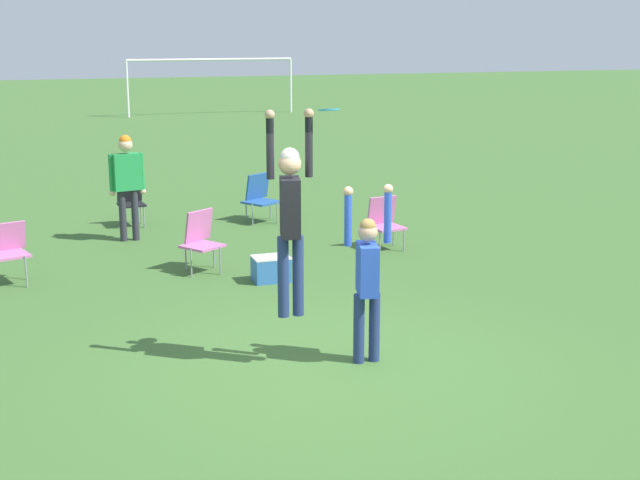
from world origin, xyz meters
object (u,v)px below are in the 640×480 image
(camping_chair_3, at_px, (201,237))
(camping_chair_4, at_px, (131,200))
(camping_chair_1, at_px, (8,248))
(person_spectator_near, at_px, (127,177))
(person_jumping, at_px, (290,208))
(frisbee, at_px, (329,110))
(person_defending, at_px, (367,271))
(camping_chair_0, at_px, (260,195))
(cooler_box, at_px, (271,269))
(camping_chair_2, at_px, (385,220))

(camping_chair_3, bearing_deg, camping_chair_4, -114.28)
(camping_chair_1, relative_size, person_spectator_near, 0.47)
(person_jumping, xyz_separation_m, person_spectator_near, (-0.91, 6.44, -0.61))
(frisbee, bearing_deg, camping_chair_4, 98.40)
(person_defending, relative_size, camping_chair_3, 2.15)
(frisbee, xyz_separation_m, camping_chair_0, (1.20, 7.29, -2.23))
(frisbee, height_order, person_spectator_near, frisbee)
(person_defending, xyz_separation_m, camping_chair_0, (0.82, 7.44, -0.52))
(camping_chair_0, relative_size, camping_chair_3, 0.98)
(person_defending, distance_m, cooler_box, 3.51)
(person_jumping, xyz_separation_m, person_defending, (0.79, -0.19, -0.70))
(person_defending, bearing_deg, frisbee, -98.39)
(camping_chair_1, distance_m, camping_chair_4, 3.95)
(person_defending, distance_m, camping_chair_3, 4.43)
(frisbee, relative_size, camping_chair_2, 0.26)
(camping_chair_3, bearing_deg, camping_chair_1, -38.07)
(camping_chair_4, xyz_separation_m, cooler_box, (1.41, -4.44, -0.30))
(camping_chair_2, xyz_separation_m, camping_chair_4, (-3.73, 3.12, 0.01))
(person_jumping, xyz_separation_m, camping_chair_3, (-0.14, 4.11, -1.20))
(camping_chair_1, height_order, person_spectator_near, person_spectator_near)
(person_jumping, distance_m, camping_chair_1, 5.31)
(camping_chair_3, bearing_deg, person_jumping, 58.36)
(camping_chair_0, relative_size, camping_chair_4, 1.11)
(camping_chair_0, distance_m, camping_chair_2, 3.05)
(camping_chair_1, distance_m, person_spectator_near, 2.93)
(camping_chair_3, distance_m, camping_chair_4, 3.59)
(frisbee, relative_size, camping_chair_1, 0.26)
(frisbee, relative_size, camping_chair_0, 0.25)
(frisbee, height_order, camping_chair_3, frisbee)
(camping_chair_3, relative_size, camping_chair_4, 1.13)
(camping_chair_2, bearing_deg, frisbee, 51.74)
(person_defending, xyz_separation_m, camping_chair_3, (-0.94, 4.30, -0.50))
(person_defending, height_order, cooler_box, person_defending)
(camping_chair_1, bearing_deg, cooler_box, 145.61)
(person_spectator_near, bearing_deg, person_defending, -86.89)
(camping_chair_4, bearing_deg, person_defending, 95.25)
(person_jumping, distance_m, camping_chair_3, 4.28)
(camping_chair_1, bearing_deg, person_jumping, 106.37)
(person_jumping, bearing_deg, person_spectator_near, 21.46)
(person_defending, relative_size, camping_chair_2, 2.30)
(person_jumping, distance_m, cooler_box, 3.63)
(frisbee, xyz_separation_m, cooler_box, (0.28, 3.25, -2.54))
(person_defending, xyz_separation_m, frisbee, (-0.39, 0.15, 1.70))
(frisbee, bearing_deg, camping_chair_3, 97.58)
(camping_chair_1, bearing_deg, person_defending, 111.91)
(camping_chair_1, height_order, camping_chair_3, camping_chair_3)
(person_spectator_near, bearing_deg, frisbee, -89.81)
(frisbee, distance_m, camping_chair_2, 5.71)
(camping_chair_0, distance_m, person_spectator_near, 2.72)
(person_jumping, distance_m, camping_chair_0, 7.53)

